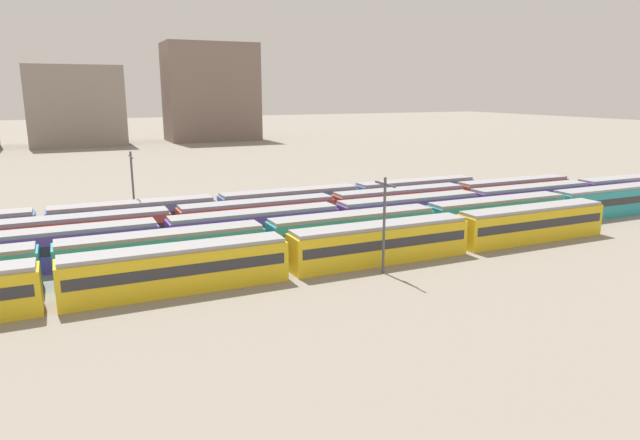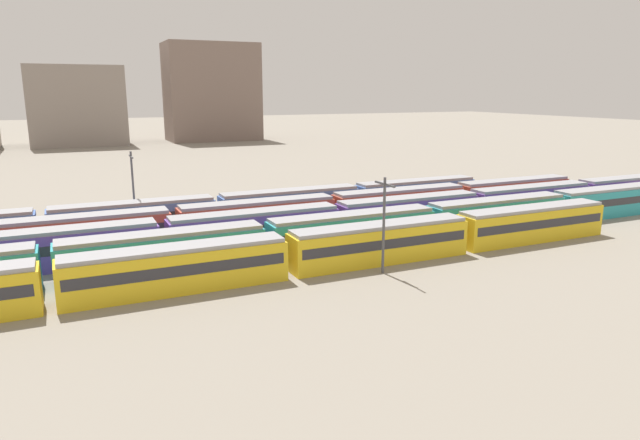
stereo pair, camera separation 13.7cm
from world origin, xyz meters
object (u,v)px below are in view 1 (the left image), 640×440
train_track_4 (217,210)px  catenary_pole_0 (384,220)px  train_track_1 (353,230)px  catenary_pole_1 (133,186)px  train_track_2 (337,219)px  train_track_0 (287,254)px  train_track_3 (258,216)px

train_track_4 → catenary_pole_0: 25.52m
train_track_1 → catenary_pole_1: (-19.14, 18.56, 3.15)m
train_track_1 → catenary_pole_1: catenary_pole_1 is taller
train_track_1 → train_track_4: 18.59m
train_track_2 → train_track_4: (-10.86, 10.40, 0.00)m
train_track_0 → train_track_4: same height
train_track_1 → train_track_2: same height
train_track_4 → catenary_pole_0: size_ratio=8.68×
train_track_3 → catenary_pole_1: 15.23m
train_track_1 → train_track_4: bearing=123.0°
train_track_0 → train_track_1: 10.64m
train_track_3 → train_track_4: bearing=123.5°
train_track_2 → train_track_3: bearing=145.0°
train_track_1 → catenary_pole_0: 8.76m
train_track_2 → catenary_pole_1: 24.16m
train_track_0 → train_track_3: 15.82m
train_track_0 → train_track_2: same height
catenary_pole_1 → train_track_3: bearing=-33.2°
train_track_0 → train_track_3: size_ratio=0.80×
train_track_2 → train_track_3: (-7.41, 5.20, 0.00)m
train_track_0 → train_track_4: (-0.84, 20.80, 0.00)m
catenary_pole_1 → catenary_pole_0: bearing=-56.2°
train_track_0 → train_track_1: same height
train_track_0 → train_track_2: size_ratio=0.66×
train_track_1 → train_track_3: same height
train_track_0 → catenary_pole_1: 25.91m
catenary_pole_0 → train_track_1: bearing=81.1°
train_track_4 → catenary_pole_0: bearing=-69.6°
train_track_1 → train_track_3: size_ratio=1.00×
train_track_0 → catenary_pole_0: size_ratio=8.68×
train_track_2 → catenary_pole_1: size_ratio=12.43×
train_track_1 → train_track_0: bearing=-150.7°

